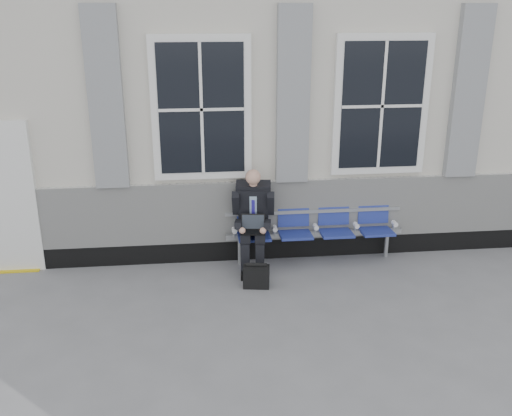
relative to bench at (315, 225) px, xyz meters
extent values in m
plane|color=slate|center=(0.56, -1.32, -0.55)|extent=(70.00, 70.00, 0.00)
cube|color=beige|center=(0.56, 2.18, 1.55)|extent=(14.00, 4.00, 4.20)
cube|color=black|center=(0.56, 0.15, -0.40)|extent=(14.00, 0.10, 0.30)
cube|color=silver|center=(0.56, 0.14, 0.20)|extent=(14.00, 0.08, 0.90)
cube|color=gray|center=(-2.84, 0.12, 1.85)|extent=(0.45, 0.14, 2.40)
cube|color=gray|center=(-0.34, 0.12, 1.85)|extent=(0.45, 0.14, 2.40)
cube|color=gray|center=(2.16, 0.12, 1.85)|extent=(0.45, 0.14, 2.40)
cube|color=white|center=(-1.59, 0.14, 1.70)|extent=(1.35, 0.10, 1.95)
cube|color=black|center=(-1.59, 0.09, 1.70)|extent=(1.15, 0.02, 1.75)
cube|color=white|center=(0.91, 0.14, 1.70)|extent=(1.35, 0.10, 1.95)
cube|color=black|center=(0.91, 0.09, 1.70)|extent=(1.15, 0.02, 1.75)
cube|color=gold|center=(-4.44, 0.16, -0.54)|extent=(0.95, 0.30, 0.02)
cube|color=#9EA0A3|center=(0.00, -0.02, -0.13)|extent=(2.60, 0.07, 0.07)
cube|color=#9EA0A3|center=(0.00, 0.10, 0.18)|extent=(2.60, 0.05, 0.05)
cylinder|color=#9EA0A3|center=(-1.10, -0.02, -0.36)|extent=(0.06, 0.06, 0.39)
cylinder|color=#9EA0A3|center=(1.10, -0.02, -0.36)|extent=(0.06, 0.06, 0.39)
cube|color=navy|center=(-0.90, -0.10, -0.10)|extent=(0.46, 0.42, 0.07)
cube|color=navy|center=(-0.90, 0.11, 0.16)|extent=(0.46, 0.10, 0.40)
cube|color=navy|center=(-0.30, -0.10, -0.10)|extent=(0.46, 0.42, 0.07)
cube|color=navy|center=(-0.30, 0.11, 0.16)|extent=(0.46, 0.10, 0.40)
cube|color=navy|center=(0.30, -0.10, -0.10)|extent=(0.46, 0.42, 0.07)
cube|color=navy|center=(0.30, 0.11, 0.16)|extent=(0.46, 0.10, 0.40)
cube|color=navy|center=(0.90, -0.10, -0.10)|extent=(0.46, 0.42, 0.07)
cube|color=navy|center=(0.90, 0.11, 0.16)|extent=(0.46, 0.10, 0.40)
cylinder|color=white|center=(-1.18, -0.07, 0.00)|extent=(0.07, 0.12, 0.07)
cylinder|color=white|center=(-0.60, -0.07, 0.00)|extent=(0.07, 0.12, 0.07)
cylinder|color=white|center=(0.00, -0.07, 0.00)|extent=(0.07, 0.12, 0.07)
cylinder|color=white|center=(0.60, -0.07, 0.00)|extent=(0.07, 0.12, 0.07)
cylinder|color=white|center=(1.18, -0.07, 0.00)|extent=(0.07, 0.12, 0.07)
cube|color=black|center=(-1.06, -0.47, -0.51)|extent=(0.15, 0.28, 0.09)
cube|color=black|center=(-0.86, -0.50, -0.51)|extent=(0.15, 0.28, 0.09)
cube|color=black|center=(-1.05, -0.41, -0.31)|extent=(0.14, 0.15, 0.47)
cube|color=black|center=(-0.85, -0.44, -0.31)|extent=(0.14, 0.15, 0.47)
cube|color=black|center=(-1.02, -0.19, -0.01)|extent=(0.20, 0.47, 0.14)
cube|color=black|center=(-0.82, -0.22, -0.01)|extent=(0.20, 0.47, 0.14)
cube|color=black|center=(-0.90, 0.00, 0.32)|extent=(0.47, 0.40, 0.64)
cube|color=#A1BDD4|center=(-0.91, -0.12, 0.34)|extent=(0.11, 0.11, 0.36)
cube|color=#2C22A1|center=(-0.91, -0.13, 0.32)|extent=(0.06, 0.08, 0.30)
cube|color=black|center=(-0.90, -0.03, 0.63)|extent=(0.51, 0.30, 0.15)
cylinder|color=#D7A186|center=(-0.91, -0.08, 0.70)|extent=(0.11, 0.11, 0.10)
sphere|color=#D7A186|center=(-0.92, -0.14, 0.80)|extent=(0.21, 0.21, 0.21)
cube|color=black|center=(-1.15, -0.07, 0.40)|extent=(0.14, 0.30, 0.38)
cube|color=black|center=(-0.67, -0.14, 0.40)|extent=(0.14, 0.30, 0.38)
cube|color=black|center=(-1.14, -0.26, 0.16)|extent=(0.13, 0.32, 0.14)
cube|color=black|center=(-0.73, -0.31, 0.16)|extent=(0.13, 0.32, 0.14)
sphere|color=#D7A186|center=(-1.09, -0.41, 0.12)|extent=(0.09, 0.09, 0.09)
sphere|color=#D7A186|center=(-0.81, -0.44, 0.12)|extent=(0.09, 0.09, 0.09)
cube|color=black|center=(-0.94, -0.34, 0.07)|extent=(0.36, 0.28, 0.02)
cube|color=black|center=(-0.93, -0.23, 0.18)|extent=(0.34, 0.13, 0.21)
cube|color=black|center=(-0.93, -0.24, 0.18)|extent=(0.31, 0.11, 0.18)
cube|color=black|center=(-0.94, -0.79, -0.40)|extent=(0.37, 0.20, 0.31)
cylinder|color=black|center=(-0.94, -0.79, -0.22)|extent=(0.28, 0.10, 0.06)
camera|label=1|loc=(-1.70, -7.60, 3.02)|focal=40.00mm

